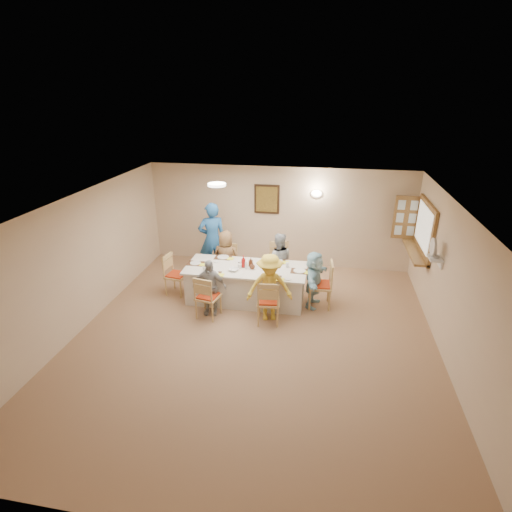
% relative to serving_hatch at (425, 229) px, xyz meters
% --- Properties ---
extents(ground, '(7.00, 7.00, 0.00)m').
position_rel_serving_hatch_xyz_m(ground, '(-3.21, -2.40, -1.50)').
color(ground, '#9C704E').
extents(room_walls, '(7.00, 7.00, 7.00)m').
position_rel_serving_hatch_xyz_m(room_walls, '(-3.21, -2.40, 0.01)').
color(room_walls, '#CDAF93').
rests_on(room_walls, ground).
extents(wall_picture, '(0.62, 0.05, 0.72)m').
position_rel_serving_hatch_xyz_m(wall_picture, '(-3.51, 1.06, 0.20)').
color(wall_picture, '#301F11').
rests_on(wall_picture, room_walls).
extents(wall_sconce, '(0.26, 0.09, 0.18)m').
position_rel_serving_hatch_xyz_m(wall_sconce, '(-2.31, 1.04, 0.40)').
color(wall_sconce, white).
rests_on(wall_sconce, room_walls).
extents(ceiling_light, '(0.36, 0.36, 0.05)m').
position_rel_serving_hatch_xyz_m(ceiling_light, '(-4.21, -0.90, 0.97)').
color(ceiling_light, white).
rests_on(ceiling_light, room_walls).
extents(serving_hatch, '(0.06, 1.50, 1.15)m').
position_rel_serving_hatch_xyz_m(serving_hatch, '(0.00, 0.00, 0.00)').
color(serving_hatch, olive).
rests_on(serving_hatch, room_walls).
extents(hatch_sill, '(0.30, 1.50, 0.05)m').
position_rel_serving_hatch_xyz_m(hatch_sill, '(-0.12, 0.00, -0.53)').
color(hatch_sill, olive).
rests_on(hatch_sill, room_walls).
extents(shutter_door, '(0.55, 0.04, 1.00)m').
position_rel_serving_hatch_xyz_m(shutter_door, '(-0.26, 0.76, 0.00)').
color(shutter_door, olive).
rests_on(shutter_door, room_walls).
extents(fan_shelf, '(0.22, 0.36, 0.03)m').
position_rel_serving_hatch_xyz_m(fan_shelf, '(-0.08, -1.35, -0.10)').
color(fan_shelf, white).
rests_on(fan_shelf, room_walls).
extents(desk_fan, '(0.30, 0.30, 0.28)m').
position_rel_serving_hatch_xyz_m(desk_fan, '(-0.11, -1.35, 0.05)').
color(desk_fan, '#A5A5A8').
rests_on(desk_fan, fan_shelf).
extents(dining_table, '(2.52, 1.07, 0.76)m').
position_rel_serving_hatch_xyz_m(dining_table, '(-3.63, -0.96, -1.12)').
color(dining_table, silver).
rests_on(dining_table, ground).
extents(chair_back_left, '(0.43, 0.43, 0.89)m').
position_rel_serving_hatch_xyz_m(chair_back_left, '(-4.23, -0.16, -1.06)').
color(chair_back_left, tan).
rests_on(chair_back_left, ground).
extents(chair_back_right, '(0.55, 0.55, 1.01)m').
position_rel_serving_hatch_xyz_m(chair_back_right, '(-3.03, -0.16, -1.00)').
color(chair_back_right, tan).
rests_on(chair_back_right, ground).
extents(chair_front_left, '(0.51, 0.51, 0.91)m').
position_rel_serving_hatch_xyz_m(chair_front_left, '(-4.23, -1.76, -1.05)').
color(chair_front_left, tan).
rests_on(chair_front_left, ground).
extents(chair_front_right, '(0.49, 0.49, 0.93)m').
position_rel_serving_hatch_xyz_m(chair_front_right, '(-3.03, -1.76, -1.04)').
color(chair_front_right, tan).
rests_on(chair_front_right, ground).
extents(chair_left_end, '(0.50, 0.50, 0.92)m').
position_rel_serving_hatch_xyz_m(chair_left_end, '(-5.18, -0.96, -1.04)').
color(chair_left_end, tan).
rests_on(chair_left_end, ground).
extents(chair_right_end, '(0.51, 0.51, 1.00)m').
position_rel_serving_hatch_xyz_m(chair_right_end, '(-2.08, -0.96, -1.00)').
color(chair_right_end, tan).
rests_on(chair_right_end, ground).
extents(diner_back_left, '(0.64, 0.43, 1.29)m').
position_rel_serving_hatch_xyz_m(diner_back_left, '(-4.23, -0.28, -0.86)').
color(diner_back_left, brown).
rests_on(diner_back_left, ground).
extents(diner_back_right, '(0.74, 0.63, 1.31)m').
position_rel_serving_hatch_xyz_m(diner_back_right, '(-3.03, -0.28, -0.85)').
color(diner_back_right, '#99A0A6').
rests_on(diner_back_right, ground).
extents(diner_front_left, '(0.71, 0.34, 1.17)m').
position_rel_serving_hatch_xyz_m(diner_front_left, '(-4.23, -1.64, -0.92)').
color(diner_front_left, '#9D9D9D').
rests_on(diner_front_left, ground).
extents(diner_front_right, '(1.09, 0.87, 1.37)m').
position_rel_serving_hatch_xyz_m(diner_front_right, '(-3.03, -1.64, -0.82)').
color(diner_front_right, yellow).
rests_on(diner_front_right, ground).
extents(diner_right_end, '(1.24, 0.74, 1.21)m').
position_rel_serving_hatch_xyz_m(diner_right_end, '(-2.21, -0.96, -0.90)').
color(diner_right_end, '#AEE1F0').
rests_on(diner_right_end, ground).
extents(caregiver, '(0.98, 0.93, 1.79)m').
position_rel_serving_hatch_xyz_m(caregiver, '(-4.68, 0.19, -0.60)').
color(caregiver, '#255FA1').
rests_on(caregiver, ground).
extents(placemat_fl, '(0.33, 0.24, 0.01)m').
position_rel_serving_hatch_xyz_m(placemat_fl, '(-4.23, -1.38, -0.74)').
color(placemat_fl, '#472B19').
rests_on(placemat_fl, dining_table).
extents(plate_fl, '(0.23, 0.23, 0.01)m').
position_rel_serving_hatch_xyz_m(plate_fl, '(-4.23, -1.38, -0.73)').
color(plate_fl, white).
rests_on(plate_fl, dining_table).
extents(napkin_fl, '(0.13, 0.13, 0.01)m').
position_rel_serving_hatch_xyz_m(napkin_fl, '(-4.05, -1.43, -0.73)').
color(napkin_fl, '#FFFE35').
rests_on(napkin_fl, dining_table).
extents(placemat_fr, '(0.38, 0.28, 0.01)m').
position_rel_serving_hatch_xyz_m(placemat_fr, '(-3.03, -1.38, -0.74)').
color(placemat_fr, '#472B19').
rests_on(placemat_fr, dining_table).
extents(plate_fr, '(0.23, 0.23, 0.01)m').
position_rel_serving_hatch_xyz_m(plate_fr, '(-3.03, -1.38, -0.73)').
color(plate_fr, white).
rests_on(plate_fr, dining_table).
extents(napkin_fr, '(0.15, 0.15, 0.01)m').
position_rel_serving_hatch_xyz_m(napkin_fr, '(-2.85, -1.43, -0.73)').
color(napkin_fr, '#FFFE35').
rests_on(napkin_fr, dining_table).
extents(placemat_bl, '(0.37, 0.27, 0.01)m').
position_rel_serving_hatch_xyz_m(placemat_bl, '(-4.23, -0.54, -0.74)').
color(placemat_bl, '#472B19').
rests_on(placemat_bl, dining_table).
extents(plate_bl, '(0.26, 0.26, 0.02)m').
position_rel_serving_hatch_xyz_m(plate_bl, '(-4.23, -0.54, -0.73)').
color(plate_bl, white).
rests_on(plate_bl, dining_table).
extents(napkin_bl, '(0.14, 0.14, 0.01)m').
position_rel_serving_hatch_xyz_m(napkin_bl, '(-4.05, -0.59, -0.73)').
color(napkin_bl, '#FFFE35').
rests_on(napkin_bl, dining_table).
extents(placemat_br, '(0.36, 0.26, 0.01)m').
position_rel_serving_hatch_xyz_m(placemat_br, '(-3.03, -0.54, -0.74)').
color(placemat_br, '#472B19').
rests_on(placemat_br, dining_table).
extents(plate_br, '(0.25, 0.25, 0.02)m').
position_rel_serving_hatch_xyz_m(plate_br, '(-3.03, -0.54, -0.73)').
color(plate_br, white).
rests_on(plate_br, dining_table).
extents(napkin_br, '(0.15, 0.15, 0.01)m').
position_rel_serving_hatch_xyz_m(napkin_br, '(-2.85, -0.59, -0.73)').
color(napkin_br, '#FFFE35').
rests_on(napkin_br, dining_table).
extents(placemat_le, '(0.35, 0.26, 0.01)m').
position_rel_serving_hatch_xyz_m(placemat_le, '(-4.73, -0.96, -0.74)').
color(placemat_le, '#472B19').
rests_on(placemat_le, dining_table).
extents(plate_le, '(0.23, 0.23, 0.01)m').
position_rel_serving_hatch_xyz_m(plate_le, '(-4.73, -0.96, -0.73)').
color(plate_le, white).
rests_on(plate_le, dining_table).
extents(napkin_le, '(0.13, 0.13, 0.01)m').
position_rel_serving_hatch_xyz_m(napkin_le, '(-4.55, -1.01, -0.73)').
color(napkin_le, '#FFFE35').
rests_on(napkin_le, dining_table).
extents(placemat_re, '(0.36, 0.27, 0.01)m').
position_rel_serving_hatch_xyz_m(placemat_re, '(-2.51, -0.96, -0.74)').
color(placemat_re, '#472B19').
rests_on(placemat_re, dining_table).
extents(plate_re, '(0.25, 0.25, 0.02)m').
position_rel_serving_hatch_xyz_m(plate_re, '(-2.51, -0.96, -0.73)').
color(plate_re, white).
rests_on(plate_re, dining_table).
extents(napkin_re, '(0.14, 0.14, 0.01)m').
position_rel_serving_hatch_xyz_m(napkin_re, '(-2.33, -1.01, -0.73)').
color(napkin_re, '#FFFE35').
rests_on(napkin_re, dining_table).
extents(teacup_a, '(0.12, 0.12, 0.08)m').
position_rel_serving_hatch_xyz_m(teacup_a, '(-4.42, -1.26, -0.70)').
color(teacup_a, white).
rests_on(teacup_a, dining_table).
extents(teacup_b, '(0.11, 0.11, 0.08)m').
position_rel_serving_hatch_xyz_m(teacup_b, '(-3.21, -0.48, -0.70)').
color(teacup_b, white).
rests_on(teacup_b, dining_table).
extents(bowl_a, '(0.32, 0.32, 0.05)m').
position_rel_serving_hatch_xyz_m(bowl_a, '(-3.85, -1.17, -0.72)').
color(bowl_a, white).
rests_on(bowl_a, dining_table).
extents(bowl_b, '(0.24, 0.24, 0.06)m').
position_rel_serving_hatch_xyz_m(bowl_b, '(-3.26, -0.70, -0.71)').
color(bowl_b, white).
rests_on(bowl_b, dining_table).
extents(condiment_ketchup, '(0.14, 0.14, 0.26)m').
position_rel_serving_hatch_xyz_m(condiment_ketchup, '(-3.68, -0.96, -0.61)').
color(condiment_ketchup, '#9F100D').
rests_on(condiment_ketchup, dining_table).
extents(condiment_brown, '(0.11, 0.11, 0.19)m').
position_rel_serving_hatch_xyz_m(condiment_brown, '(-3.55, -0.87, -0.65)').
color(condiment_brown, '#4E2714').
rests_on(condiment_brown, dining_table).
extents(condiment_malt, '(0.12, 0.12, 0.15)m').
position_rel_serving_hatch_xyz_m(condiment_malt, '(-3.48, -1.01, -0.67)').
color(condiment_malt, '#4E2714').
rests_on(condiment_malt, dining_table).
extents(drinking_glass, '(0.06, 0.06, 0.10)m').
position_rel_serving_hatch_xyz_m(drinking_glass, '(-3.78, -0.91, -0.68)').
color(drinking_glass, silver).
rests_on(drinking_glass, dining_table).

